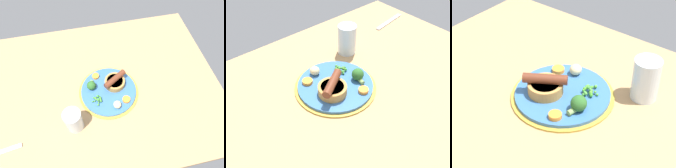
# 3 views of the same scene
# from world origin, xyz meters

# --- Properties ---
(dining_table) EXTENTS (1.10, 0.80, 0.03)m
(dining_table) POSITION_xyz_m (0.00, 0.00, 0.01)
(dining_table) COLOR tan
(dining_table) RESTS_ON ground
(dinner_plate) EXTENTS (0.26, 0.26, 0.01)m
(dinner_plate) POSITION_xyz_m (-0.04, 0.04, 0.04)
(dinner_plate) COLOR #B79333
(dinner_plate) RESTS_ON dining_table
(sausage_pudding) EXTENTS (0.11, 0.09, 0.05)m
(sausage_pudding) POSITION_xyz_m (-0.08, 0.01, 0.07)
(sausage_pudding) COLOR #BC8442
(sausage_pudding) RESTS_ON dinner_plate
(pea_pile) EXTENTS (0.04, 0.05, 0.02)m
(pea_pile) POSITION_xyz_m (0.01, 0.07, 0.05)
(pea_pile) COLOR #429226
(pea_pile) RESTS_ON dinner_plate
(broccoli_floret_near) EXTENTS (0.04, 0.05, 0.04)m
(broccoli_floret_near) POSITION_xyz_m (0.03, 0.01, 0.06)
(broccoli_floret_near) COLOR #2D6628
(broccoli_floret_near) RESTS_ON dinner_plate
(potato_chunk_0) EXTENTS (0.04, 0.04, 0.03)m
(potato_chunk_0) POSITION_xyz_m (-0.06, 0.12, 0.06)
(potato_chunk_0) COLOR beige
(potato_chunk_0) RESTS_ON dinner_plate
(carrot_slice_3) EXTENTS (0.04, 0.04, 0.01)m
(carrot_slice_3) POSITION_xyz_m (-0.00, -0.05, 0.05)
(carrot_slice_3) COLOR orange
(carrot_slice_3) RESTS_ON dinner_plate
(carrot_slice_5) EXTENTS (0.04, 0.04, 0.01)m
(carrot_slice_5) POSITION_xyz_m (-0.11, 0.10, 0.05)
(carrot_slice_5) COLOR orange
(carrot_slice_5) RESTS_ON dinner_plate
(fork) EXTENTS (0.18, 0.04, 0.01)m
(fork) POSITION_xyz_m (0.42, 0.21, 0.03)
(fork) COLOR silver
(fork) RESTS_ON dining_table
(drinking_glass) EXTENTS (0.07, 0.07, 0.11)m
(drinking_glass) POSITION_xyz_m (0.12, 0.16, 0.09)
(drinking_glass) COLOR silver
(drinking_glass) RESTS_ON dining_table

